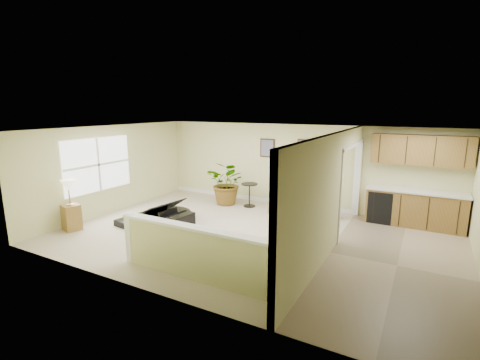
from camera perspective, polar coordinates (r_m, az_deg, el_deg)
The scene contains 19 objects.
floor at distance 8.29m, azimuth 1.88°, elevation -9.36°, with size 9.00×9.00×0.00m, color #B3A78B.
back_wall at distance 10.64m, azimuth 9.21°, elevation 2.27°, with size 9.00×0.04×2.50m, color beige.
front_wall at distance 5.50m, azimuth -12.31°, elevation -7.00°, with size 9.00×0.04×2.50m, color beige.
left_wall at distance 10.68m, azimuth -20.20°, elevation 1.72°, with size 0.04×6.00×2.50m, color beige.
ceiling at distance 7.74m, azimuth 2.01°, elevation 8.16°, with size 9.00×6.00×0.04m, color white.
kitchen_vinyl at distance 7.54m, azimuth 24.38°, elevation -12.68°, with size 2.70×6.00×0.01m, color #9D886A.
interior_partition at distance 7.56m, azimuth 15.11°, elevation -2.17°, with size 0.18×5.99×2.50m.
pony_half_wall at distance 6.23m, azimuth -7.19°, elevation -11.72°, with size 3.42×0.22×1.00m.
left_window at distance 10.32m, azimuth -22.30°, elevation 2.35°, with size 0.05×2.15×1.45m, color white.
wall_art_left at distance 10.89m, azimuth 4.51°, elevation 5.26°, with size 0.48×0.04×0.58m.
wall_mirror at distance 10.44m, azimuth 10.81°, elevation 5.08°, with size 0.55×0.04×0.55m.
kitchen_cabinets at distance 9.88m, azimuth 26.31°, elevation -1.83°, with size 2.36×0.65×2.33m.
piano at distance 9.32m, azimuth -13.71°, elevation -3.30°, with size 1.96×2.02×1.47m.
piano_bench at distance 8.62m, azimuth -9.72°, elevation -7.04°, with size 0.35×0.69×0.46m, color black.
loveseat at distance 10.39m, azimuth 8.84°, elevation -3.23°, with size 1.73×1.30×0.83m.
accent_table at distance 10.61m, azimuth 1.56°, elevation -1.95°, with size 0.50×0.50×0.72m.
palm_plant at distance 10.81m, azimuth -2.00°, elevation -0.55°, with size 1.30×1.15×1.37m.
small_plant at distance 9.86m, azimuth 15.09°, elevation -4.66°, with size 0.46×0.46×0.62m.
lamp_stand at distance 9.55m, azimuth -26.03°, elevation -4.29°, with size 0.46×0.46×1.27m.
Camera 1 is at (3.45, -6.91, 3.01)m, focal length 26.00 mm.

